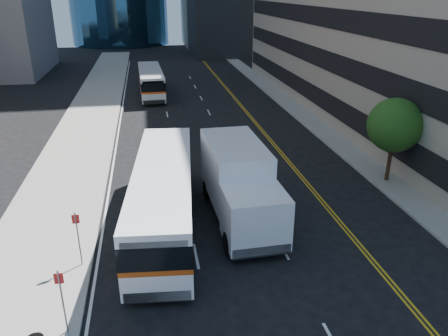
{
  "coord_description": "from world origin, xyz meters",
  "views": [
    {
      "loc": [
        -5.12,
        -14.49,
        11.1
      ],
      "look_at": [
        -1.66,
        5.28,
        2.8
      ],
      "focal_mm": 35.0,
      "sensor_mm": 36.0,
      "label": 1
    }
  ],
  "objects_px": {
    "bus_rear": "(151,81)",
    "box_truck": "(240,184)",
    "street_tree": "(395,125)",
    "bus_front": "(164,195)"
  },
  "relations": [
    {
      "from": "street_tree",
      "to": "bus_front",
      "type": "xyz_separation_m",
      "value": [
        -13.72,
        -3.07,
        -1.89
      ]
    },
    {
      "from": "street_tree",
      "to": "bus_rear",
      "type": "height_order",
      "value": "street_tree"
    },
    {
      "from": "bus_rear",
      "to": "box_truck",
      "type": "bearing_deg",
      "value": -84.28
    },
    {
      "from": "bus_front",
      "to": "box_truck",
      "type": "bearing_deg",
      "value": 6.45
    },
    {
      "from": "street_tree",
      "to": "box_truck",
      "type": "xyz_separation_m",
      "value": [
        -9.9,
        -3.0,
        -1.63
      ]
    },
    {
      "from": "box_truck",
      "to": "street_tree",
      "type": "bearing_deg",
      "value": 14.99
    },
    {
      "from": "bus_front",
      "to": "box_truck",
      "type": "relative_size",
      "value": 1.57
    },
    {
      "from": "bus_front",
      "to": "box_truck",
      "type": "height_order",
      "value": "box_truck"
    },
    {
      "from": "bus_rear",
      "to": "bus_front",
      "type": "bearing_deg",
      "value": -91.65
    },
    {
      "from": "street_tree",
      "to": "box_truck",
      "type": "distance_m",
      "value": 10.48
    }
  ]
}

